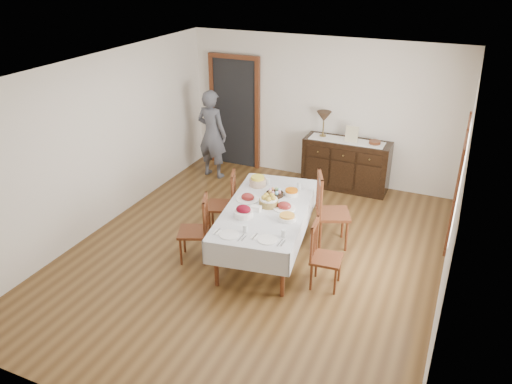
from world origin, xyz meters
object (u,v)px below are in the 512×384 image
at_px(table_lamp, 324,117).
at_px(chair_left_far, 225,202).
at_px(chair_right_near, 323,255).
at_px(person, 212,131).
at_px(chair_right_far, 329,210).
at_px(chair_left_near, 197,228).
at_px(sideboard, 346,164).
at_px(dining_table, 267,213).

bearing_deg(table_lamp, chair_left_far, -109.17).
bearing_deg(table_lamp, chair_right_near, -72.59).
distance_m(chair_left_far, table_lamp, 2.55).
bearing_deg(chair_left_far, table_lamp, 139.86).
xyz_separation_m(chair_left_far, person, (-1.18, 1.81, 0.39)).
relative_size(chair_right_far, table_lamp, 2.41).
relative_size(chair_right_near, person, 0.51).
distance_m(chair_left_near, sideboard, 3.36).
xyz_separation_m(chair_left_far, table_lamp, (0.80, 2.30, 0.77)).
bearing_deg(chair_right_far, table_lamp, -3.16).
distance_m(chair_right_far, table_lamp, 2.26).
xyz_separation_m(chair_right_near, sideboard, (-0.48, 3.00, -0.00)).
height_order(chair_right_far, sideboard, chair_right_far).
xyz_separation_m(dining_table, chair_left_far, (-0.81, 0.31, -0.15)).
bearing_deg(chair_left_near, table_lamp, 143.03).
xyz_separation_m(chair_left_near, sideboard, (1.27, 3.10, -0.03)).
relative_size(person, table_lamp, 3.85).
bearing_deg(person, dining_table, 140.54).
relative_size(chair_right_near, chair_right_far, 0.81).
height_order(sideboard, table_lamp, table_lamp).
relative_size(chair_left_far, chair_right_far, 0.88).
bearing_deg(sideboard, dining_table, -100.04).
distance_m(chair_right_far, sideboard, 2.02).
xyz_separation_m(chair_left_near, chair_left_far, (0.01, 0.83, 0.01)).
height_order(chair_left_near, sideboard, chair_left_near).
relative_size(dining_table, person, 1.29).
distance_m(sideboard, person, 2.52).
bearing_deg(chair_right_far, chair_left_near, 102.74).
xyz_separation_m(sideboard, person, (-2.44, -0.47, 0.43)).
xyz_separation_m(sideboard, table_lamp, (-0.47, 0.02, 0.81)).
distance_m(dining_table, table_lamp, 2.68).
xyz_separation_m(chair_right_near, chair_right_far, (-0.22, 1.00, 0.11)).
height_order(dining_table, person, person).
distance_m(chair_left_far, chair_right_far, 1.56).
bearing_deg(chair_right_far, chair_right_near, 169.40).
height_order(chair_right_near, person, person).
bearing_deg(chair_right_near, table_lamp, 12.36).
xyz_separation_m(dining_table, table_lamp, (-0.01, 2.61, 0.62)).
relative_size(chair_left_near, chair_right_far, 0.86).
height_order(chair_right_far, person, person).
relative_size(chair_right_near, table_lamp, 1.96).
bearing_deg(person, chair_left_far, 130.46).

